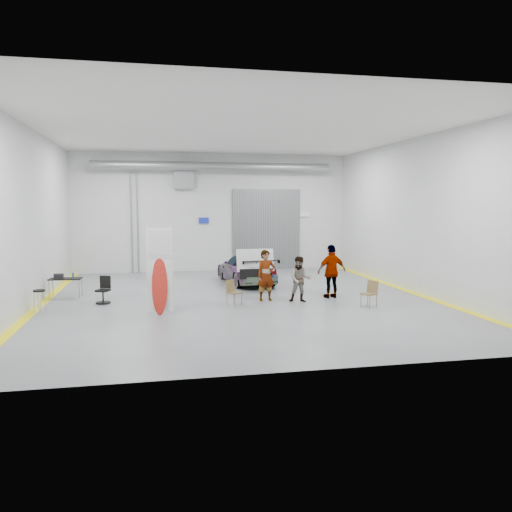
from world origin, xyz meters
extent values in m
plane|color=slate|center=(0.00, 0.00, 0.00)|extent=(16.00, 16.00, 0.00)
cube|color=silver|center=(-7.00, 0.00, 3.00)|extent=(0.02, 16.00, 6.00)
cube|color=silver|center=(7.00, 0.00, 3.00)|extent=(0.02, 16.00, 6.00)
cube|color=silver|center=(0.00, 8.00, 3.00)|extent=(14.00, 0.02, 6.00)
cube|color=silver|center=(0.00, -8.00, 3.00)|extent=(14.00, 0.02, 6.00)
cube|color=white|center=(0.00, 0.00, 6.00)|extent=(14.00, 16.00, 0.02)
cube|color=gray|center=(2.80, 7.92, 2.10)|extent=(3.60, 0.12, 4.20)
cube|color=gray|center=(-1.50, 7.92, 4.80)|extent=(1.00, 0.50, 1.20)
cylinder|color=gray|center=(0.00, 7.40, 5.30)|extent=(11.90, 0.44, 0.44)
cube|color=#1529AC|center=(-0.50, 7.92, 2.60)|extent=(0.50, 0.04, 0.30)
cube|color=white|center=(4.80, 7.92, 2.90)|extent=(0.70, 0.04, 0.25)
cylinder|color=gray|center=(-3.80, 7.92, 2.50)|extent=(0.08, 0.08, 5.00)
cylinder|color=gray|center=(-4.10, 7.92, 2.50)|extent=(0.08, 0.08, 5.00)
cube|color=yellow|center=(-6.85, 0.00, 0.01)|extent=(0.30, 16.00, 0.01)
cube|color=yellow|center=(6.85, 0.00, 0.01)|extent=(0.30, 16.00, 0.01)
imported|color=white|center=(0.92, 3.62, 0.64)|extent=(2.27, 4.58, 1.28)
imported|color=#997B53|center=(0.89, -0.46, 0.91)|extent=(0.71, 0.51, 1.82)
imported|color=slate|center=(2.01, -0.95, 0.81)|extent=(0.91, 0.78, 1.62)
imported|color=#9A5A33|center=(3.37, -0.42, 0.99)|extent=(1.21, 0.66, 1.97)
cube|color=white|center=(-2.81, -1.99, 0.96)|extent=(0.81, 0.15, 1.73)
ellipsoid|color=red|center=(-2.81, -2.07, 0.91)|extent=(0.51, 0.29, 1.83)
cube|color=white|center=(-2.81, -2.01, 2.26)|extent=(0.78, 0.14, 0.91)
cylinder|color=white|center=(-3.15, -1.99, 1.44)|extent=(0.02, 0.02, 2.88)
cylinder|color=white|center=(-2.48, -1.99, 1.44)|extent=(0.02, 0.02, 2.88)
cube|color=brown|center=(-0.35, -1.11, 0.45)|extent=(0.57, 0.57, 0.04)
cube|color=brown|center=(-0.35, -0.92, 0.67)|extent=(0.37, 0.33, 0.40)
cube|color=brown|center=(4.00, -2.30, 0.46)|extent=(0.56, 0.57, 0.04)
cube|color=brown|center=(4.00, -2.11, 0.69)|extent=(0.28, 0.42, 0.41)
cylinder|color=black|center=(-6.57, -1.11, 0.73)|extent=(0.37, 0.37, 0.05)
torus|color=silver|center=(-6.57, -1.11, 0.24)|extent=(0.39, 0.39, 0.02)
cylinder|color=gray|center=(-6.75, 1.32, 0.34)|extent=(0.03, 0.03, 0.68)
cylinder|color=gray|center=(-5.71, 1.32, 0.34)|extent=(0.03, 0.03, 0.68)
cylinder|color=gray|center=(-6.75, 1.80, 0.34)|extent=(0.03, 0.03, 0.68)
cylinder|color=gray|center=(-5.71, 1.80, 0.34)|extent=(0.03, 0.03, 0.68)
cube|color=black|center=(-6.23, 1.56, 0.70)|extent=(1.18, 0.65, 0.04)
cylinder|color=#185291|center=(-5.94, 1.46, 0.83)|extent=(0.08, 0.08, 0.21)
cube|color=black|center=(-6.47, 1.61, 0.81)|extent=(0.33, 0.21, 0.17)
cylinder|color=black|center=(-4.77, 0.13, 0.04)|extent=(0.50, 0.50, 0.04)
cylinder|color=black|center=(-4.77, 0.13, 0.25)|extent=(0.05, 0.05, 0.43)
cube|color=black|center=(-4.77, 0.13, 0.46)|extent=(0.53, 0.53, 0.06)
cube|color=black|center=(-4.77, 0.33, 0.73)|extent=(0.38, 0.20, 0.44)
cube|color=silver|center=(0.92, 1.66, 1.30)|extent=(1.49, 0.91, 0.04)
camera|label=1|loc=(-2.95, -17.64, 3.46)|focal=35.00mm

